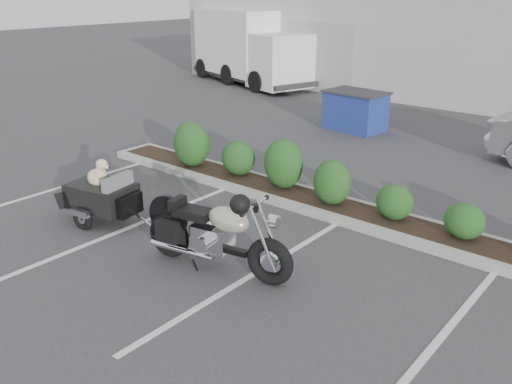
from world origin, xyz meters
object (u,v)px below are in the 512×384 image
Objects in this scene: motorcycle at (216,235)px; delivery_truck at (251,49)px; pet_trailer at (101,195)px; dumpster at (355,110)px.

motorcycle is 0.36× the size of delivery_truck.
delivery_truck is at bearing 117.71° from motorcycle.
delivery_truck is (-10.05, 12.71, 0.86)m from motorcycle.
pet_trailer reaches higher than dumpster.
delivery_truck is at bearing 109.15° from pet_trailer.
dumpster is at bearing 96.42° from motorcycle.
dumpster is at bearing 78.24° from pet_trailer.
pet_trailer is at bearing -85.89° from dumpster.
delivery_truck reaches higher than pet_trailer.
delivery_truck reaches higher than motorcycle.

